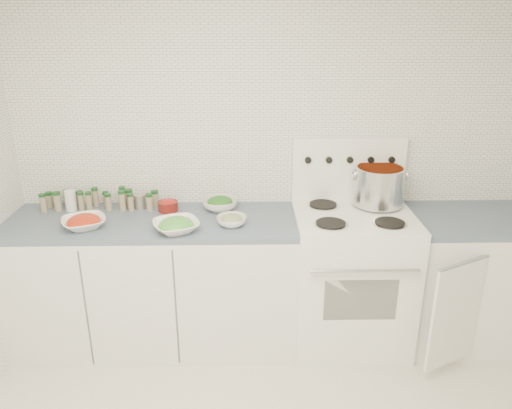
{
  "coord_description": "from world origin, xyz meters",
  "views": [
    {
      "loc": [
        -0.21,
        -1.76,
        2.13
      ],
      "look_at": [
        -0.15,
        1.14,
        1.02
      ],
      "focal_mm": 35.0,
      "sensor_mm": 36.0,
      "label": 1
    }
  ],
  "objects_px": {
    "stock_pot": "(379,184)",
    "bowl_tomato": "(84,222)",
    "stove": "(350,274)",
    "bowl_snowpea": "(176,226)"
  },
  "relations": [
    {
      "from": "stove",
      "to": "bowl_tomato",
      "type": "relative_size",
      "value": 4.0
    },
    {
      "from": "bowl_tomato",
      "to": "bowl_snowpea",
      "type": "bearing_deg",
      "value": -6.72
    },
    {
      "from": "stove",
      "to": "bowl_tomato",
      "type": "distance_m",
      "value": 1.75
    },
    {
      "from": "bowl_tomato",
      "to": "bowl_snowpea",
      "type": "distance_m",
      "value": 0.58
    },
    {
      "from": "bowl_tomato",
      "to": "stove",
      "type": "bearing_deg",
      "value": 3.87
    },
    {
      "from": "stock_pot",
      "to": "bowl_snowpea",
      "type": "bearing_deg",
      "value": -165.84
    },
    {
      "from": "stock_pot",
      "to": "bowl_tomato",
      "type": "relative_size",
      "value": 1.03
    },
    {
      "from": "stove",
      "to": "bowl_tomato",
      "type": "bearing_deg",
      "value": -176.13
    },
    {
      "from": "stove",
      "to": "bowl_tomato",
      "type": "xyz_separation_m",
      "value": [
        -1.69,
        -0.11,
        0.44
      ]
    },
    {
      "from": "stock_pot",
      "to": "bowl_tomato",
      "type": "distance_m",
      "value": 1.89
    }
  ]
}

